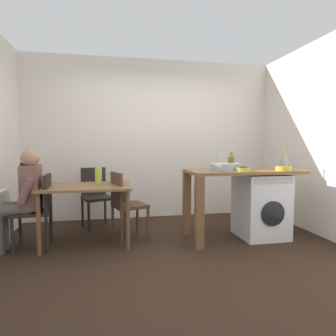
{
  "coord_description": "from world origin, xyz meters",
  "views": [
    {
      "loc": [
        -0.71,
        -3.23,
        1.24
      ],
      "look_at": [
        0.03,
        0.45,
        0.95
      ],
      "focal_mm": 30.82,
      "sensor_mm": 36.0,
      "label": 1
    }
  ],
  "objects_px": {
    "bottle_tall_green": "(231,162)",
    "mixing_bowl": "(243,169)",
    "seated_person": "(24,194)",
    "dining_table": "(86,193)",
    "vase": "(98,176)",
    "chair_spare_by_wall": "(96,194)",
    "washing_machine": "(261,205)",
    "chair_person_seat": "(39,207)",
    "chair_opposite": "(125,202)",
    "utensil_crock": "(284,164)",
    "colander": "(284,168)"
  },
  "relations": [
    {
      "from": "utensil_crock",
      "to": "colander",
      "type": "distance_m",
      "value": 0.33
    },
    {
      "from": "dining_table",
      "to": "mixing_bowl",
      "type": "distance_m",
      "value": 2.0
    },
    {
      "from": "mixing_bowl",
      "to": "utensil_crock",
      "type": "xyz_separation_m",
      "value": [
        0.74,
        0.25,
        0.04
      ]
    },
    {
      "from": "dining_table",
      "to": "washing_machine",
      "type": "height_order",
      "value": "washing_machine"
    },
    {
      "from": "seated_person",
      "to": "washing_machine",
      "type": "bearing_deg",
      "value": -94.63
    },
    {
      "from": "dining_table",
      "to": "chair_person_seat",
      "type": "xyz_separation_m",
      "value": [
        -0.55,
        -0.1,
        -0.14
      ]
    },
    {
      "from": "utensil_crock",
      "to": "mixing_bowl",
      "type": "bearing_deg",
      "value": -161.31
    },
    {
      "from": "seated_person",
      "to": "washing_machine",
      "type": "distance_m",
      "value": 3.02
    },
    {
      "from": "mixing_bowl",
      "to": "bottle_tall_green",
      "type": "bearing_deg",
      "value": 87.18
    },
    {
      "from": "mixing_bowl",
      "to": "colander",
      "type": "distance_m",
      "value": 0.56
    },
    {
      "from": "chair_spare_by_wall",
      "to": "utensil_crock",
      "type": "relative_size",
      "value": 3.0
    },
    {
      "from": "chair_opposite",
      "to": "mixing_bowl",
      "type": "distance_m",
      "value": 1.58
    },
    {
      "from": "colander",
      "to": "chair_opposite",
      "type": "bearing_deg",
      "value": 167.67
    },
    {
      "from": "mixing_bowl",
      "to": "washing_machine",
      "type": "bearing_deg",
      "value": 28.02
    },
    {
      "from": "dining_table",
      "to": "seated_person",
      "type": "height_order",
      "value": "seated_person"
    },
    {
      "from": "chair_person_seat",
      "to": "utensil_crock",
      "type": "xyz_separation_m",
      "value": [
        3.22,
        -0.05,
        0.48
      ]
    },
    {
      "from": "colander",
      "to": "vase",
      "type": "distance_m",
      "value": 2.4
    },
    {
      "from": "chair_spare_by_wall",
      "to": "bottle_tall_green",
      "type": "relative_size",
      "value": 4.03
    },
    {
      "from": "seated_person",
      "to": "mixing_bowl",
      "type": "relative_size",
      "value": 6.33
    },
    {
      "from": "chair_opposite",
      "to": "chair_spare_by_wall",
      "type": "xyz_separation_m",
      "value": [
        -0.4,
        0.74,
        0.0
      ]
    },
    {
      "from": "bottle_tall_green",
      "to": "colander",
      "type": "relative_size",
      "value": 1.12
    },
    {
      "from": "chair_person_seat",
      "to": "utensil_crock",
      "type": "relative_size",
      "value": 3.0
    },
    {
      "from": "dining_table",
      "to": "seated_person",
      "type": "relative_size",
      "value": 0.92
    },
    {
      "from": "chair_person_seat",
      "to": "colander",
      "type": "height_order",
      "value": "colander"
    },
    {
      "from": "utensil_crock",
      "to": "colander",
      "type": "relative_size",
      "value": 1.5
    },
    {
      "from": "chair_spare_by_wall",
      "to": "vase",
      "type": "distance_m",
      "value": 0.76
    },
    {
      "from": "chair_spare_by_wall",
      "to": "utensil_crock",
      "type": "xyz_separation_m",
      "value": [
        2.6,
        -0.91,
        0.48
      ]
    },
    {
      "from": "seated_person",
      "to": "bottle_tall_green",
      "type": "distance_m",
      "value": 2.68
    },
    {
      "from": "mixing_bowl",
      "to": "chair_person_seat",
      "type": "bearing_deg",
      "value": 173.19
    },
    {
      "from": "chair_person_seat",
      "to": "washing_machine",
      "type": "xyz_separation_m",
      "value": [
        2.85,
        -0.1,
        -0.08
      ]
    },
    {
      "from": "mixing_bowl",
      "to": "vase",
      "type": "distance_m",
      "value": 1.85
    },
    {
      "from": "chair_spare_by_wall",
      "to": "vase",
      "type": "bearing_deg",
      "value": 77.22
    },
    {
      "from": "washing_machine",
      "to": "mixing_bowl",
      "type": "bearing_deg",
      "value": -151.98
    },
    {
      "from": "seated_person",
      "to": "utensil_crock",
      "type": "bearing_deg",
      "value": -93.55
    },
    {
      "from": "bottle_tall_green",
      "to": "mixing_bowl",
      "type": "bearing_deg",
      "value": -92.82
    },
    {
      "from": "chair_spare_by_wall",
      "to": "seated_person",
      "type": "relative_size",
      "value": 0.75
    },
    {
      "from": "dining_table",
      "to": "washing_machine",
      "type": "xyz_separation_m",
      "value": [
        2.3,
        -0.19,
        -0.21
      ]
    },
    {
      "from": "chair_person_seat",
      "to": "seated_person",
      "type": "xyz_separation_m",
      "value": [
        -0.16,
        -0.01,
        0.16
      ]
    },
    {
      "from": "chair_person_seat",
      "to": "bottle_tall_green",
      "type": "xyz_separation_m",
      "value": [
        2.5,
        0.1,
        0.51
      ]
    },
    {
      "from": "washing_machine",
      "to": "utensil_crock",
      "type": "xyz_separation_m",
      "value": [
        0.37,
        0.05,
        0.56
      ]
    },
    {
      "from": "chair_spare_by_wall",
      "to": "vase",
      "type": "xyz_separation_m",
      "value": [
        0.07,
        -0.67,
        0.34
      ]
    },
    {
      "from": "chair_opposite",
      "to": "seated_person",
      "type": "relative_size",
      "value": 0.75
    },
    {
      "from": "chair_spare_by_wall",
      "to": "washing_machine",
      "type": "height_order",
      "value": "chair_spare_by_wall"
    },
    {
      "from": "bottle_tall_green",
      "to": "dining_table",
      "type": "bearing_deg",
      "value": 179.98
    },
    {
      "from": "chair_person_seat",
      "to": "utensil_crock",
      "type": "bearing_deg",
      "value": -93.73
    },
    {
      "from": "chair_person_seat",
      "to": "chair_opposite",
      "type": "xyz_separation_m",
      "value": [
        1.02,
        0.12,
        0.0
      ]
    },
    {
      "from": "chair_person_seat",
      "to": "vase",
      "type": "height_order",
      "value": "vase"
    },
    {
      "from": "chair_spare_by_wall",
      "to": "seated_person",
      "type": "xyz_separation_m",
      "value": [
        -0.78,
        -0.87,
        0.16
      ]
    },
    {
      "from": "chair_person_seat",
      "to": "washing_machine",
      "type": "bearing_deg",
      "value": -94.89
    },
    {
      "from": "chair_person_seat",
      "to": "washing_machine",
      "type": "relative_size",
      "value": 1.05
    }
  ]
}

